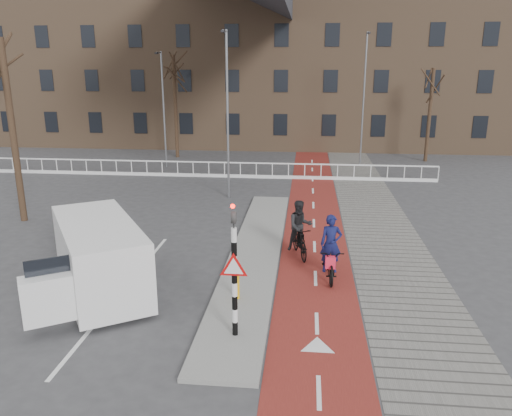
# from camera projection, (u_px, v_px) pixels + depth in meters

# --- Properties ---
(ground) EXTENTS (120.00, 120.00, 0.00)m
(ground) POSITION_uv_depth(u_px,v_px,m) (265.00, 304.00, 14.67)
(ground) COLOR #38383A
(ground) RESTS_ON ground
(bike_lane) EXTENTS (2.50, 60.00, 0.01)m
(bike_lane) POSITION_uv_depth(u_px,v_px,m) (313.00, 211.00, 24.09)
(bike_lane) COLOR maroon
(bike_lane) RESTS_ON ground
(sidewalk) EXTENTS (3.00, 60.00, 0.01)m
(sidewalk) POSITION_uv_depth(u_px,v_px,m) (372.00, 212.00, 23.81)
(sidewalk) COLOR slate
(sidewalk) RESTS_ON ground
(curb_island) EXTENTS (1.80, 16.00, 0.12)m
(curb_island) POSITION_uv_depth(u_px,v_px,m) (255.00, 253.00, 18.55)
(curb_island) COLOR gray
(curb_island) RESTS_ON ground
(traffic_signal) EXTENTS (0.80, 0.80, 3.68)m
(traffic_signal) POSITION_uv_depth(u_px,v_px,m) (234.00, 267.00, 12.25)
(traffic_signal) COLOR black
(traffic_signal) RESTS_ON curb_island
(bollard) EXTENTS (0.12, 0.12, 0.70)m
(bollard) POSITION_uv_depth(u_px,v_px,m) (237.00, 287.00, 14.68)
(bollard) COLOR #F2AE0D
(bollard) RESTS_ON curb_island
(cyclist_near) EXTENTS (0.82, 2.13, 2.16)m
(cyclist_near) POSITION_uv_depth(u_px,v_px,m) (330.00, 257.00, 16.26)
(cyclist_near) COLOR black
(cyclist_near) RESTS_ON bike_lane
(cyclist_far) EXTENTS (1.06, 2.06, 2.11)m
(cyclist_far) POSITION_uv_depth(u_px,v_px,m) (300.00, 234.00, 18.11)
(cyclist_far) COLOR black
(cyclist_far) RESTS_ON bike_lane
(van) EXTENTS (4.52, 5.49, 2.22)m
(van) POSITION_uv_depth(u_px,v_px,m) (100.00, 256.00, 15.21)
(van) COLOR white
(van) RESTS_ON ground
(railing) EXTENTS (28.00, 0.10, 0.99)m
(railing) POSITION_uv_depth(u_px,v_px,m) (209.00, 172.00, 31.34)
(railing) COLOR silver
(railing) RESTS_ON ground
(townhouse_row) EXTENTS (46.00, 10.00, 15.90)m
(townhouse_row) POSITION_uv_depth(u_px,v_px,m) (262.00, 53.00, 43.43)
(townhouse_row) COLOR #7F6047
(townhouse_row) RESTS_ON ground
(tree_left) EXTENTS (0.29, 0.29, 7.89)m
(tree_left) POSITION_uv_depth(u_px,v_px,m) (13.00, 133.00, 21.54)
(tree_left) COLOR #2E2014
(tree_left) RESTS_ON ground
(tree_mid) EXTENTS (0.26, 0.26, 7.52)m
(tree_mid) POSITION_uv_depth(u_px,v_px,m) (175.00, 107.00, 37.28)
(tree_mid) COLOR #2E2014
(tree_mid) RESTS_ON ground
(tree_right) EXTENTS (0.25, 0.25, 6.60)m
(tree_right) POSITION_uv_depth(u_px,v_px,m) (429.00, 116.00, 35.74)
(tree_right) COLOR #2E2014
(tree_right) RESTS_ON ground
(streetlight_near) EXTENTS (0.12, 0.12, 8.46)m
(streetlight_near) POSITION_uv_depth(u_px,v_px,m) (228.00, 117.00, 25.45)
(streetlight_near) COLOR slate
(streetlight_near) RESTS_ON ground
(streetlight_left) EXTENTS (0.12, 0.12, 7.67)m
(streetlight_left) POSITION_uv_depth(u_px,v_px,m) (164.00, 111.00, 33.69)
(streetlight_left) COLOR slate
(streetlight_left) RESTS_ON ground
(streetlight_right) EXTENTS (0.12, 0.12, 8.92)m
(streetlight_right) POSITION_uv_depth(u_px,v_px,m) (363.00, 101.00, 34.01)
(streetlight_right) COLOR slate
(streetlight_right) RESTS_ON ground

